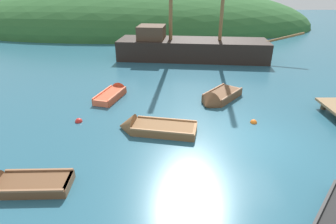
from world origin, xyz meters
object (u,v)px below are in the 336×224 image
object	(u,v)px
sailing_ship	(190,51)
rowboat_outer_right	(150,129)
buoy_red	(79,122)
buoy_orange	(253,123)
rowboat_near_dock	(218,99)
rowboat_far	(114,94)
rowboat_portside	(18,186)

from	to	relation	value
sailing_ship	rowboat_outer_right	size ratio (longest dim) A/B	4.18
sailing_ship	buoy_red	size ratio (longest dim) A/B	43.88
buoy_orange	rowboat_near_dock	bearing A→B (deg)	115.50
rowboat_outer_right	buoy_red	world-z (taller)	rowboat_outer_right
sailing_ship	buoy_red	world-z (taller)	sailing_ship
rowboat_near_dock	buoy_orange	xyz separation A→B (m)	(1.25, -2.62, -0.14)
buoy_red	rowboat_far	bearing A→B (deg)	70.99
sailing_ship	rowboat_near_dock	xyz separation A→B (m)	(0.81, -9.39, -0.50)
rowboat_far	buoy_orange	size ratio (longest dim) A/B	9.53
rowboat_portside	rowboat_near_dock	bearing A→B (deg)	-138.22
buoy_orange	buoy_red	bearing A→B (deg)	178.90
rowboat_near_dock	rowboat_far	world-z (taller)	rowboat_near_dock
rowboat_near_dock	rowboat_far	distance (m)	6.01
buoy_orange	buoy_red	distance (m)	8.33
rowboat_outer_right	buoy_red	size ratio (longest dim) A/B	10.51
rowboat_outer_right	rowboat_far	bearing A→B (deg)	-49.56
rowboat_portside	buoy_red	distance (m)	4.70
rowboat_near_dock	buoy_red	distance (m)	7.50
rowboat_portside	rowboat_far	bearing A→B (deg)	-103.33
rowboat_outer_right	buoy_red	bearing A→B (deg)	-3.71
rowboat_far	buoy_red	bearing A→B (deg)	177.29
rowboat_near_dock	buoy_red	size ratio (longest dim) A/B	9.05
rowboat_outer_right	buoy_orange	distance (m)	4.91
rowboat_far	buoy_red	world-z (taller)	rowboat_far
rowboat_outer_right	buoy_orange	bearing A→B (deg)	-160.43
rowboat_outer_right	buoy_orange	xyz separation A→B (m)	(4.85, 0.74, -0.11)
sailing_ship	rowboat_outer_right	world-z (taller)	sailing_ship
rowboat_portside	rowboat_outer_right	bearing A→B (deg)	-138.37
rowboat_portside	rowboat_outer_right	size ratio (longest dim) A/B	0.80
rowboat_portside	rowboat_near_dock	distance (m)	10.47
buoy_red	rowboat_outer_right	bearing A→B (deg)	-14.58
rowboat_portside	rowboat_outer_right	world-z (taller)	rowboat_outer_right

